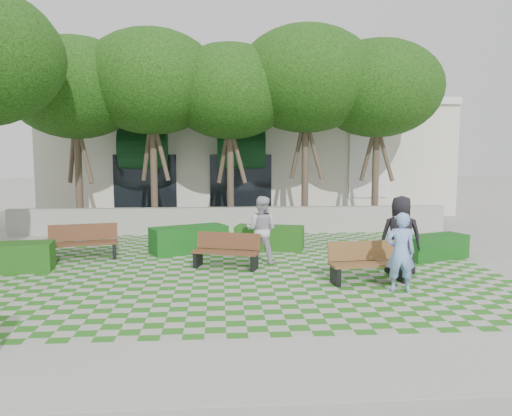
{
  "coord_description": "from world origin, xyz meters",
  "views": [
    {
      "loc": [
        -0.43,
        -10.92,
        2.79
      ],
      "look_at": [
        0.5,
        1.5,
        1.4
      ],
      "focal_mm": 35.0,
      "sensor_mm": 36.0,
      "label": 1
    }
  ],
  "objects": [
    {
      "name": "ground",
      "position": [
        0.0,
        0.0,
        0.0
      ],
      "size": [
        90.0,
        90.0,
        0.0
      ],
      "primitive_type": "plane",
      "color": "gray",
      "rests_on": "ground"
    },
    {
      "name": "lawn",
      "position": [
        0.0,
        1.0,
        0.01
      ],
      "size": [
        12.0,
        12.0,
        0.0
      ],
      "primitive_type": "plane",
      "color": "#2B721E",
      "rests_on": "ground"
    },
    {
      "name": "sidewalk_south",
      "position": [
        0.0,
        -4.7,
        0.01
      ],
      "size": [
        16.0,
        2.0,
        0.01
      ],
      "primitive_type": "cube",
      "color": "#9E9B93",
      "rests_on": "ground"
    },
    {
      "name": "retaining_wall",
      "position": [
        0.0,
        6.2,
        0.45
      ],
      "size": [
        15.0,
        0.36,
        0.9
      ],
      "primitive_type": "cube",
      "color": "#9E9B93",
      "rests_on": "ground"
    },
    {
      "name": "bench_east",
      "position": [
        2.75,
        -0.61,
        0.42
      ],
      "size": [
        1.72,
        0.73,
        0.88
      ],
      "rotation": [
        0.0,
        0.0,
        0.1
      ],
      "color": "brown",
      "rests_on": "ground"
    },
    {
      "name": "bench_mid",
      "position": [
        -0.26,
        0.98,
        0.41
      ],
      "size": [
        1.69,
        1.02,
        0.84
      ],
      "rotation": [
        0.0,
        0.0,
        -0.32
      ],
      "color": "#542F1C",
      "rests_on": "ground"
    },
    {
      "name": "bench_west",
      "position": [
        -3.98,
        2.23,
        0.44
      ],
      "size": [
        1.82,
        0.93,
        0.92
      ],
      "rotation": [
        0.0,
        0.0,
        0.21
      ],
      "color": "#502D1B",
      "rests_on": "ground"
    },
    {
      "name": "hedge_east",
      "position": [
        5.23,
        1.63,
        0.31
      ],
      "size": [
        1.92,
        1.31,
        0.62
      ],
      "primitive_type": "cube",
      "rotation": [
        0.0,
        0.0,
        0.37
      ],
      "color": "#124716",
      "rests_on": "ground"
    },
    {
      "name": "hedge_midright",
      "position": [
        1.02,
        3.22,
        0.34
      ],
      "size": [
        2.07,
        1.25,
        0.68
      ],
      "primitive_type": "cube",
      "rotation": [
        0.0,
        0.0,
        -0.26
      ],
      "color": "#1A4D14",
      "rests_on": "ground"
    },
    {
      "name": "hedge_midleft",
      "position": [
        -1.28,
        2.97,
        0.37
      ],
      "size": [
        2.24,
        1.63,
        0.73
      ],
      "primitive_type": "cube",
      "rotation": [
        0.0,
        0.0,
        0.43
      ],
      "color": "#144C18",
      "rests_on": "ground"
    },
    {
      "name": "hedge_west",
      "position": [
        -5.35,
        0.96,
        0.34
      ],
      "size": [
        2.02,
        1.03,
        0.68
      ],
      "primitive_type": "cube",
      "rotation": [
        0.0,
        0.0,
        0.14
      ],
      "color": "#1A4A13",
      "rests_on": "ground"
    },
    {
      "name": "person_blue",
      "position": [
        3.19,
        -1.35,
        0.81
      ],
      "size": [
        0.63,
        0.46,
        1.61
      ],
      "primitive_type": "imported",
      "rotation": [
        0.0,
        0.0,
        3.01
      ],
      "color": "#7CA2E3",
      "rests_on": "ground"
    },
    {
      "name": "person_dark",
      "position": [
        3.63,
        -0.17,
        0.92
      ],
      "size": [
        1.02,
        0.8,
        1.84
      ],
      "primitive_type": "imported",
      "rotation": [
        0.0,
        0.0,
        2.87
      ],
      "color": "black",
      "rests_on": "ground"
    },
    {
      "name": "person_white",
      "position": [
        0.63,
        1.48,
        0.85
      ],
      "size": [
        1.0,
        0.89,
        1.7
      ],
      "primitive_type": "imported",
      "rotation": [
        0.0,
        0.0,
        2.79
      ],
      "color": "silver",
      "rests_on": "ground"
    },
    {
      "name": "tree_row",
      "position": [
        -1.86,
        5.95,
        5.18
      ],
      "size": [
        17.7,
        13.4,
        7.41
      ],
      "color": "#47382B",
      "rests_on": "ground"
    },
    {
      "name": "building",
      "position": [
        0.93,
        14.08,
        2.52
      ],
      "size": [
        18.0,
        8.92,
        5.15
      ],
      "color": "beige",
      "rests_on": "ground"
    }
  ]
}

